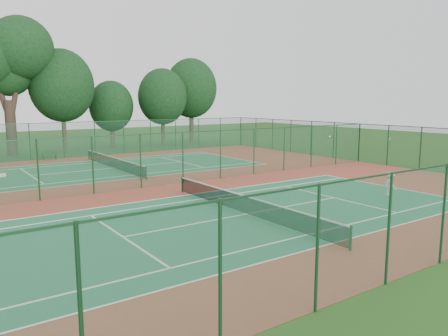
{
  "coord_description": "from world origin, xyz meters",
  "views": [
    {
      "loc": [
        -12.87,
        -25.59,
        5.6
      ],
      "look_at": [
        1.78,
        -4.53,
        1.6
      ],
      "focal_mm": 35.0,
      "sensor_mm": 36.0,
      "label": 1
    }
  ],
  "objects_px": {
    "player_near": "(390,184)",
    "kit_bag": "(1,175)",
    "bench": "(50,155)",
    "big_tree": "(6,57)"
  },
  "relations": [
    {
      "from": "bench",
      "to": "big_tree",
      "type": "xyz_separation_m",
      "value": [
        -2.17,
        6.05,
        9.42
      ]
    },
    {
      "from": "bench",
      "to": "big_tree",
      "type": "distance_m",
      "value": 11.4
    },
    {
      "from": "bench",
      "to": "big_tree",
      "type": "bearing_deg",
      "value": 109.18
    },
    {
      "from": "player_near",
      "to": "bench",
      "type": "distance_m",
      "value": 30.54
    },
    {
      "from": "player_near",
      "to": "kit_bag",
      "type": "relative_size",
      "value": 2.08
    },
    {
      "from": "player_near",
      "to": "kit_bag",
      "type": "xyz_separation_m",
      "value": [
        -17.7,
        20.26,
        -0.6
      ]
    },
    {
      "from": "player_near",
      "to": "bench",
      "type": "height_order",
      "value": "player_near"
    },
    {
      "from": "kit_bag",
      "to": "big_tree",
      "type": "height_order",
      "value": "big_tree"
    },
    {
      "from": "player_near",
      "to": "big_tree",
      "type": "xyz_separation_m",
      "value": [
        -14.56,
        33.96,
        9.12
      ]
    },
    {
      "from": "kit_bag",
      "to": "player_near",
      "type": "bearing_deg",
      "value": -66.57
    }
  ]
}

